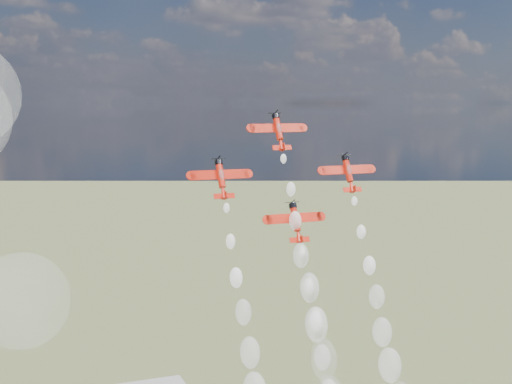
{
  "coord_description": "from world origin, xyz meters",
  "views": [
    {
      "loc": [
        -56.39,
        -116.23,
        108.11
      ],
      "look_at": [
        -10.24,
        1.42,
        92.36
      ],
      "focal_mm": 50.0,
      "sensor_mm": 36.0,
      "label": 1
    }
  ],
  "objects": [
    {
      "name": "plane_lead",
      "position": [
        -4.24,
        5.31,
        103.07
      ],
      "size": [
        10.56,
        5.35,
        6.98
      ],
      "rotation": [
        1.1,
        0.0,
        0.0
      ],
      "color": "red",
      "rests_on": "ground"
    },
    {
      "name": "plane_right",
      "position": [
        8.38,
        1.32,
        95.19
      ],
      "size": [
        10.56,
        5.35,
        6.98
      ],
      "rotation": [
        1.1,
        0.0,
        0.0
      ],
      "color": "red",
      "rests_on": "ground"
    },
    {
      "name": "smoke_trail_lead",
      "position": [
        -4.02,
        -14.78,
        63.58
      ],
      "size": [
        5.44,
        25.07,
        46.31
      ],
      "color": "white",
      "rests_on": "plane_lead"
    },
    {
      "name": "plane_left",
      "position": [
        -16.85,
        1.32,
        95.19
      ],
      "size": [
        10.56,
        5.35,
        6.98
      ],
      "rotation": [
        1.1,
        0.0,
        0.0
      ],
      "color": "red",
      "rests_on": "ground"
    },
    {
      "name": "plane_slot",
      "position": [
        -4.24,
        -2.66,
        87.31
      ],
      "size": [
        10.56,
        5.35,
        6.98
      ],
      "rotation": [
        1.1,
        0.0,
        0.0
      ],
      "color": "red",
      "rests_on": "ground"
    }
  ]
}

